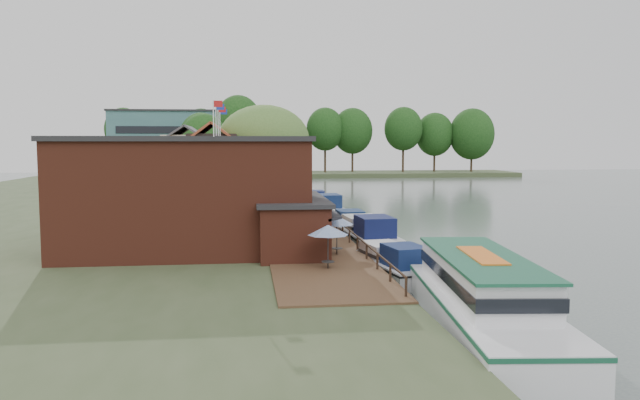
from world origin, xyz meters
name	(u,v)px	position (x,y,z in m)	size (l,w,h in m)	color
ground	(429,259)	(0.00, 0.00, 0.00)	(260.00, 260.00, 0.00)	#4F5B59
land_bank	(94,205)	(-30.00, 35.00, 0.50)	(50.00, 140.00, 1.00)	#384728
quay_deck	(299,226)	(-8.00, 10.00, 1.05)	(6.00, 50.00, 0.10)	#47301E
quay_rail	(331,220)	(-5.30, 10.50, 1.50)	(0.20, 49.00, 1.00)	black
pub	(218,194)	(-14.00, -1.00, 4.65)	(20.00, 11.00, 7.30)	maroon
hotel_block	(189,147)	(-22.00, 70.00, 7.15)	(25.40, 12.40, 12.30)	#38666B
cottage_a	(214,173)	(-15.00, 14.00, 5.25)	(8.60, 7.60, 8.50)	black
cottage_b	(189,168)	(-18.00, 24.00, 5.25)	(9.60, 8.60, 8.50)	beige
cottage_c	(230,165)	(-14.00, 33.00, 5.25)	(7.60, 7.60, 8.50)	black
willow	(264,160)	(-10.50, 19.00, 6.21)	(8.60, 8.60, 10.43)	#476B2D
umbrella_0	(328,247)	(-7.91, -7.47, 2.29)	(2.22, 2.22, 2.38)	#1A458F
umbrella_1	(337,235)	(-6.81, -3.32, 2.29)	(2.05, 2.05, 2.38)	navy
umbrella_2	(313,231)	(-8.07, -1.48, 2.29)	(2.24, 2.24, 2.38)	navy
umbrella_3	(316,222)	(-7.35, 2.82, 2.29)	(2.29, 2.29, 2.38)	navy
umbrella_4	(315,219)	(-7.27, 4.47, 2.29)	(2.06, 2.06, 2.38)	navy
umbrella_5	(312,214)	(-7.15, 7.69, 2.29)	(2.13, 2.13, 2.38)	#1C2B9A
cruiser_0	(392,259)	(-3.78, -5.15, 1.07)	(2.91, 9.01, 2.15)	silver
cruiser_1	(367,230)	(-3.23, 5.23, 1.30)	(3.43, 10.59, 2.60)	silver
cruiser_2	(346,221)	(-3.72, 12.15, 1.13)	(3.04, 9.42, 2.26)	silver
cruiser_3	(325,204)	(-3.79, 25.67, 1.25)	(3.31, 10.23, 2.49)	silver
cruiser_4	(314,198)	(-3.94, 35.13, 1.07)	(2.89, 8.97, 2.14)	silver
tour_boat	(486,294)	(-2.41, -15.92, 1.59)	(4.09, 14.54, 3.17)	silver
swan	(481,309)	(-1.56, -13.31, 0.22)	(0.44, 0.44, 0.44)	white
bank_tree_0	(204,154)	(-17.56, 42.13, 6.32)	(6.28, 6.28, 10.64)	#143811
bank_tree_1	(239,143)	(-13.19, 50.04, 7.81)	(6.63, 6.63, 13.62)	#143811
bank_tree_2	(201,150)	(-18.91, 56.71, 6.71)	(6.72, 6.72, 11.42)	#143811
bank_tree_3	(215,149)	(-17.94, 79.41, 6.71)	(7.84, 7.84, 11.42)	#143811
bank_tree_4	(252,150)	(-10.89, 86.77, 6.28)	(6.03, 6.03, 10.56)	#143811
bank_tree_5	(232,148)	(-15.07, 93.23, 6.70)	(6.93, 6.93, 11.41)	#143811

